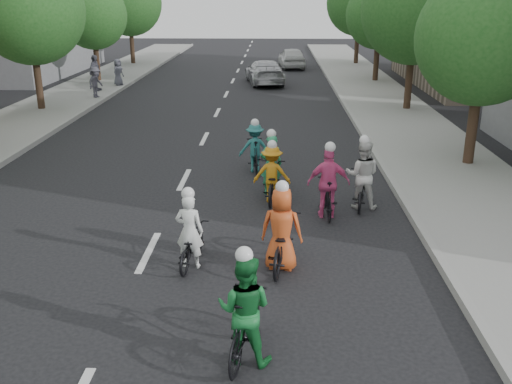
# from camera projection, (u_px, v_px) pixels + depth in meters

# --- Properties ---
(ground) EXTENTS (120.00, 120.00, 0.00)m
(ground) POSITION_uv_depth(u_px,v_px,m) (149.00, 252.00, 12.17)
(ground) COLOR black
(ground) RESTS_ON ground
(curb_left) EXTENTS (0.18, 80.00, 0.18)m
(curb_left) POSITION_uv_depth(u_px,v_px,m) (47.00, 135.00, 21.76)
(curb_left) COLOR #999993
(curb_left) RESTS_ON ground
(sidewalk_right) EXTENTS (4.00, 80.00, 0.15)m
(sidewalk_right) POSITION_uv_depth(u_px,v_px,m) (417.00, 139.00, 21.32)
(sidewalk_right) COLOR gray
(sidewalk_right) RESTS_ON ground
(curb_right) EXTENTS (0.18, 80.00, 0.18)m
(curb_right) POSITION_uv_depth(u_px,v_px,m) (365.00, 138.00, 21.38)
(curb_right) COLOR #999993
(curb_right) RESTS_ON ground
(bldg_se) EXTENTS (10.00, 14.00, 8.00)m
(bldg_se) POSITION_uv_depth(u_px,v_px,m) (506.00, 15.00, 32.97)
(bldg_se) COLOR gray
(bldg_se) RESTS_ON ground
(tree_l_3) EXTENTS (4.80, 4.80, 6.93)m
(tree_l_3) POSITION_uv_depth(u_px,v_px,m) (29.00, 10.00, 25.08)
(tree_l_3) COLOR black
(tree_l_3) RESTS_ON ground
(tree_l_4) EXTENTS (4.00, 4.00, 5.97)m
(tree_l_4) POSITION_uv_depth(u_px,v_px,m) (93.00, 15.00, 33.75)
(tree_l_4) COLOR black
(tree_l_4) RESTS_ON ground
(tree_l_5) EXTENTS (4.80, 4.80, 6.93)m
(tree_l_5) POSITION_uv_depth(u_px,v_px,m) (129.00, 3.00, 42.06)
(tree_l_5) COLOR black
(tree_l_5) RESTS_ON ground
(tree_r_0) EXTENTS (4.00, 4.00, 5.97)m
(tree_r_0) POSITION_uv_depth(u_px,v_px,m) (484.00, 38.00, 16.80)
(tree_r_0) COLOR black
(tree_r_0) RESTS_ON ground
(tree_r_1) EXTENTS (4.80, 4.80, 6.93)m
(tree_r_1) POSITION_uv_depth(u_px,v_px,m) (415.00, 10.00, 25.10)
(tree_r_1) COLOR black
(tree_r_1) RESTS_ON ground
(tree_r_2) EXTENTS (4.00, 4.00, 5.97)m
(tree_r_2) POSITION_uv_depth(u_px,v_px,m) (379.00, 15.00, 33.78)
(tree_r_2) COLOR black
(tree_r_2) RESTS_ON ground
(tree_r_3) EXTENTS (4.80, 4.80, 6.93)m
(tree_r_3) POSITION_uv_depth(u_px,v_px,m) (359.00, 3.00, 42.08)
(tree_r_3) COLOR black
(tree_r_3) RESTS_ON ground
(cyclist_0) EXTENTS (0.75, 1.61, 1.69)m
(cyclist_0) POSITION_uv_depth(u_px,v_px,m) (190.00, 240.00, 11.42)
(cyclist_0) COLOR black
(cyclist_0) RESTS_ON ground
(cyclist_1) EXTENTS (0.95, 1.84, 1.86)m
(cyclist_1) POSITION_uv_depth(u_px,v_px,m) (245.00, 317.00, 8.44)
(cyclist_1) COLOR black
(cyclist_1) RESTS_ON ground
(cyclist_2) EXTENTS (1.01, 1.87, 1.66)m
(cyclist_2) POSITION_uv_depth(u_px,v_px,m) (272.00, 179.00, 15.00)
(cyclist_2) COLOR black
(cyclist_2) RESTS_ON ground
(cyclist_3) EXTENTS (1.04, 1.62, 1.91)m
(cyclist_3) POSITION_uv_depth(u_px,v_px,m) (328.00, 189.00, 13.90)
(cyclist_3) COLOR black
(cyclist_3) RESTS_ON ground
(cyclist_4) EXTENTS (0.94, 1.99, 1.86)m
(cyclist_4) POSITION_uv_depth(u_px,v_px,m) (281.00, 237.00, 11.31)
(cyclist_4) COLOR black
(cyclist_4) RESTS_ON ground
(cyclist_5) EXTENTS (0.70, 1.69, 1.81)m
(cyclist_5) POSITION_uv_depth(u_px,v_px,m) (271.00, 171.00, 15.58)
(cyclist_5) COLOR black
(cyclist_5) RESTS_ON ground
(cyclist_6) EXTENTS (0.96, 1.78, 1.91)m
(cyclist_6) POSITION_uv_depth(u_px,v_px,m) (362.00, 182.00, 14.52)
(cyclist_6) COLOR black
(cyclist_6) RESTS_ON ground
(cyclist_7) EXTENTS (1.03, 1.70, 1.66)m
(cyclist_7) POSITION_uv_depth(u_px,v_px,m) (255.00, 151.00, 17.50)
(cyclist_7) COLOR black
(cyclist_7) RESTS_ON ground
(follow_car_lead) EXTENTS (2.74, 5.15, 1.42)m
(follow_car_lead) POSITION_uv_depth(u_px,v_px,m) (265.00, 72.00, 34.36)
(follow_car_lead) COLOR #B3B4B8
(follow_car_lead) RESTS_ON ground
(follow_car_trail) EXTENTS (2.10, 4.46, 1.47)m
(follow_car_trail) POSITION_uv_depth(u_px,v_px,m) (292.00, 58.00, 41.66)
(follow_car_trail) COLOR silver
(follow_car_trail) RESTS_ON ground
(spectator_0) EXTENTS (0.87, 1.14, 1.55)m
(spectator_0) POSITION_uv_depth(u_px,v_px,m) (95.00, 82.00, 29.02)
(spectator_0) COLOR #484652
(spectator_0) RESTS_ON sidewalk_left
(spectator_1) EXTENTS (0.64, 1.19, 1.93)m
(spectator_1) POSITION_uv_depth(u_px,v_px,m) (95.00, 73.00, 30.94)
(spectator_1) COLOR #535260
(spectator_1) RESTS_ON sidewalk_left
(spectator_2) EXTENTS (0.73, 0.86, 1.50)m
(spectator_2) POSITION_uv_depth(u_px,v_px,m) (118.00, 72.00, 32.82)
(spectator_2) COLOR #50515D
(spectator_2) RESTS_ON sidewalk_left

